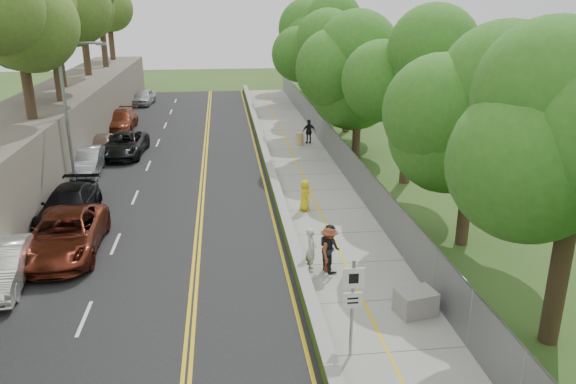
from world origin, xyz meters
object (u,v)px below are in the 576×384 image
object	(u,v)px
car_2	(65,235)
person_far	(309,132)
streetlight	(70,106)
construction_barrel	(300,139)
car_1	(1,267)
painter_0	(305,195)
concrete_block	(416,302)
signpost	(353,298)

from	to	relation	value
car_2	person_far	xyz separation A→B (m)	(12.74, 17.25, 0.05)
streetlight	car_2	bearing A→B (deg)	-80.49
construction_barrel	car_1	size ratio (longest dim) A/B	0.19
painter_0	concrete_block	bearing A→B (deg)	-178.96
construction_barrel	painter_0	size ratio (longest dim) A/B	0.58
car_1	signpost	bearing A→B (deg)	-31.37
construction_barrel	concrete_block	distance (m)	23.05
streetlight	concrete_block	bearing A→B (deg)	-46.55
car_2	streetlight	bearing A→B (deg)	98.16
car_2	person_far	distance (m)	21.44
streetlight	painter_0	xyz separation A→B (m)	(11.91, -4.95, -3.81)
construction_barrel	concrete_block	bearing A→B (deg)	-88.22
concrete_block	person_far	bearing A→B (deg)	89.95
construction_barrel	painter_0	world-z (taller)	painter_0
car_2	painter_0	xyz separation A→B (m)	(10.45, 3.77, -0.05)
car_2	construction_barrel	bearing A→B (deg)	53.11
car_1	person_far	world-z (taller)	person_far
concrete_block	car_1	size ratio (longest dim) A/B	0.26
painter_0	person_far	size ratio (longest dim) A/B	0.89
person_far	car_2	bearing A→B (deg)	42.16
streetlight	concrete_block	size ratio (longest dim) A/B	6.48
concrete_block	car_1	world-z (taller)	car_1
signpost	concrete_block	size ratio (longest dim) A/B	2.51
streetlight	person_far	distance (m)	16.97
signpost	person_far	xyz separation A→B (m)	(2.69, 25.54, -1.04)
painter_0	construction_barrel	bearing A→B (deg)	-18.49
concrete_block	person_far	size ratio (longest dim) A/B	0.71
construction_barrel	car_2	distance (m)	20.65
streetlight	person_far	size ratio (longest dim) A/B	4.57
car_2	person_far	world-z (taller)	person_far
streetlight	person_far	xyz separation A→B (m)	(14.20, 8.52, -3.72)
construction_barrel	painter_0	xyz separation A→B (m)	(-1.55, -13.02, 0.33)
concrete_block	person_far	xyz separation A→B (m)	(0.02, 23.49, 0.46)
concrete_block	streetlight	bearing A→B (deg)	133.45
painter_0	person_far	bearing A→B (deg)	-21.33
signpost	person_far	distance (m)	25.70
painter_0	person_far	world-z (taller)	person_far
construction_barrel	person_far	world-z (taller)	person_far
signpost	construction_barrel	world-z (taller)	signpost
person_far	car_1	bearing A→B (deg)	42.78
streetlight	car_2	xyz separation A→B (m)	(1.46, -8.73, -3.77)
painter_0	person_far	distance (m)	13.67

